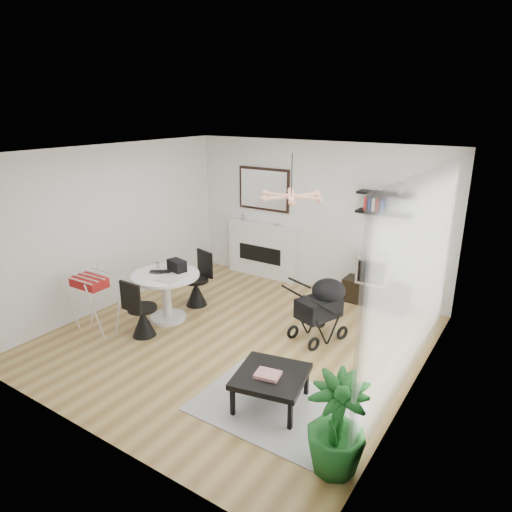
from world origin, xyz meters
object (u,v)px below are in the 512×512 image
Objects in this scene: crt_tv at (376,269)px; tv_console at (375,293)px; dining_table at (166,290)px; drying_rack at (95,302)px; potted_plant at (336,424)px; fireplace at (262,243)px; stroller at (321,311)px; coffee_table at (271,377)px.

tv_console is at bearing 7.33° from crt_tv.
dining_table is 1.08m from drying_rack.
tv_console is 1.09× the size of potted_plant.
fireplace reaches higher than crt_tv.
potted_plant is (3.35, -3.98, -0.18)m from fireplace.
drying_rack is 3.38m from stroller.
coffee_table is 1.14m from potted_plant.
fireplace is at bearing 130.07° from potted_plant.
potted_plant is at bearing -26.56° from coffee_table.
drying_rack is (-3.21, -3.25, 0.28)m from tv_console.
drying_rack is at bearing -129.50° from stroller.
dining_table is at bearing 158.95° from coffee_table.
coffee_table is at bearing -56.06° from fireplace.
tv_console is at bearing 104.00° from potted_plant.
potted_plant is (0.99, -3.85, -0.15)m from crt_tv.
dining_table is 1.16× the size of drying_rack.
crt_tv is (-0.03, -0.00, 0.44)m from tv_console.
dining_table is (-2.58, -2.38, 0.31)m from tv_console.
crt_tv is 0.54× the size of potted_plant.
drying_rack reaches higher than coffee_table.
crt_tv reaches higher than tv_console.
dining_table reaches higher than tv_console.
crt_tv is 4.55m from drying_rack.
fireplace is 2.37m from crt_tv.
tv_console is 1.19× the size of coffee_table.
stroller is at bearing -38.84° from fireplace.
dining_table is at bearing -140.14° from stroller.
fireplace is 2.52m from dining_table.
crt_tv is at bearing 44.71° from drying_rack.
tv_console is 3.52m from dining_table.
dining_table reaches higher than coffee_table.
fireplace is 2.16× the size of stroller.
coffee_table is 0.91× the size of potted_plant.
coffee_table is (0.23, -1.78, -0.07)m from stroller.
coffee_table is (3.16, -0.10, -0.12)m from drying_rack.
fireplace reaches higher than dining_table.
crt_tv is 0.59× the size of coffee_table.
potted_plant is (1.01, -0.50, 0.14)m from coffee_table.
fireplace is 4.20m from coffee_table.
tv_console is (2.39, -0.13, -0.48)m from fireplace.
potted_plant is (3.54, -1.48, -0.01)m from dining_table.
dining_table is 1.16× the size of coffee_table.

